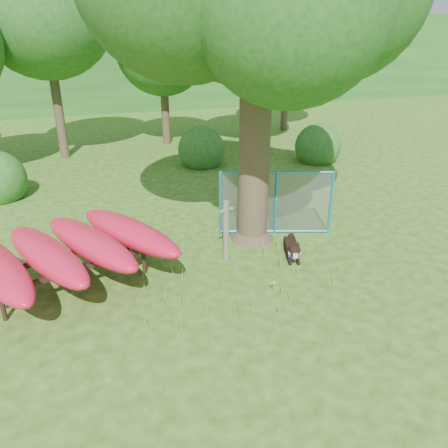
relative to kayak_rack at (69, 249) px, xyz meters
name	(u,v)px	position (x,y,z in m)	size (l,w,h in m)	color
ground	(234,295)	(2.97, -1.37, -0.86)	(80.00, 80.00, 0.00)	#264E0F
wooden_post	(226,229)	(3.30, 0.07, -0.10)	(0.39, 0.21, 1.43)	brown
kayak_rack	(69,249)	(0.00, 0.00, 0.00)	(4.49, 4.03, 1.12)	black
husky_dog	(292,249)	(4.79, -0.30, -0.67)	(0.60, 1.12, 0.53)	black
fence_section	(276,203)	(4.95, 1.01, -0.02)	(2.71, 0.99, 2.77)	teal
wildflower_clump	(273,284)	(3.73, -1.52, -0.67)	(0.11, 0.09, 0.24)	#559731
bg_tree_b	(43,6)	(-0.03, 10.63, 4.75)	(5.20, 5.20, 8.22)	#3A2F20
bg_tree_c	(162,48)	(4.47, 11.63, 3.25)	(4.00, 4.00, 6.12)	#3A2F20
bg_tree_d	(256,23)	(7.97, 9.63, 4.23)	(4.80, 4.80, 7.50)	#3A2F20
bg_tree_e	(289,21)	(10.97, 12.63, 4.38)	(4.60, 4.60, 7.55)	#3A2F20
shrub_left	(0,198)	(-2.03, 6.13, -0.86)	(1.80, 1.80, 1.80)	#20581C
shrub_right	(316,161)	(9.47, 6.63, -0.86)	(1.80, 1.80, 1.80)	#20581C
shrub_mid	(202,165)	(4.97, 7.63, -0.86)	(1.80, 1.80, 1.80)	#20581C
wooded_hillside	(100,58)	(2.97, 26.63, 2.14)	(80.00, 12.00, 6.00)	#20581C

